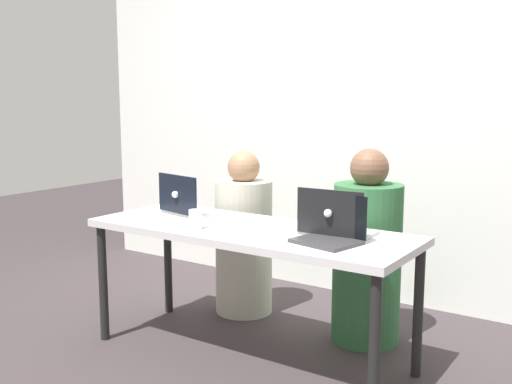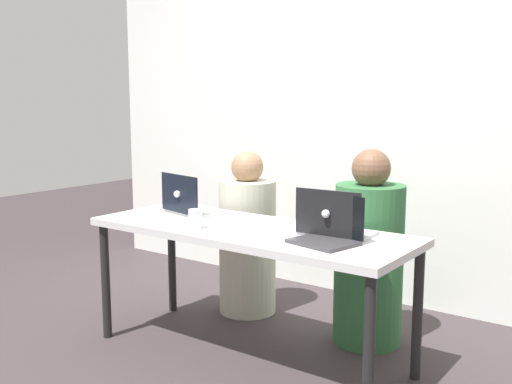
# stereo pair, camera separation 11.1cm
# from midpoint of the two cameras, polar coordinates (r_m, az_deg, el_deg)

# --- Properties ---
(ground_plane) EXTENTS (12.00, 12.00, 0.00)m
(ground_plane) POSITION_cam_midpoint_polar(r_m,az_deg,el_deg) (3.36, 0.30, -15.34)
(ground_plane) COLOR #393133
(back_wall) EXTENTS (4.56, 0.10, 2.51)m
(back_wall) POSITION_cam_midpoint_polar(r_m,az_deg,el_deg) (4.22, 10.96, 7.03)
(back_wall) COLOR silver
(back_wall) RESTS_ON ground
(desk) EXTENTS (1.76, 0.65, 0.71)m
(desk) POSITION_cam_midpoint_polar(r_m,az_deg,el_deg) (3.15, 0.31, -4.57)
(desk) COLOR silver
(desk) RESTS_ON ground
(person_on_left) EXTENTS (0.38, 0.38, 1.05)m
(person_on_left) POSITION_cam_midpoint_polar(r_m,az_deg,el_deg) (3.88, -0.00, -4.72)
(person_on_left) COLOR #BBB8A5
(person_on_left) RESTS_ON ground
(person_on_right) EXTENTS (0.46, 0.46, 1.11)m
(person_on_right) POSITION_cam_midpoint_polar(r_m,az_deg,el_deg) (3.46, 11.58, -6.18)
(person_on_right) COLOR #2E6337
(person_on_right) RESTS_ON ground
(laptop_back_left) EXTENTS (0.39, 0.32, 0.24)m
(laptop_back_left) POSITION_cam_midpoint_polar(r_m,az_deg,el_deg) (3.51, -5.33, -1.27)
(laptop_back_left) COLOR silver
(laptop_back_left) RESTS_ON desk
(laptop_front_right) EXTENTS (0.33, 0.29, 0.22)m
(laptop_front_right) POSITION_cam_midpoint_polar(r_m,az_deg,el_deg) (2.83, 8.11, -3.85)
(laptop_front_right) COLOR #363538
(laptop_front_right) RESTS_ON desk
(laptop_back_right) EXTENTS (0.35, 0.29, 0.24)m
(laptop_back_right) POSITION_cam_midpoint_polar(r_m,az_deg,el_deg) (2.96, 8.53, -3.24)
(laptop_back_right) COLOR #AFB2B3
(laptop_back_right) RESTS_ON desk
(water_glass_left) EXTENTS (0.07, 0.07, 0.10)m
(water_glass_left) POSITION_cam_midpoint_polar(r_m,az_deg,el_deg) (3.12, -4.80, -2.70)
(water_glass_left) COLOR silver
(water_glass_left) RESTS_ON desk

